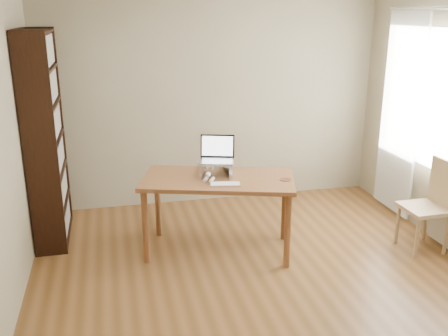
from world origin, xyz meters
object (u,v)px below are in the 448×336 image
keyboard (225,184)px  laptop (215,154)px  cat (212,168)px  bookshelf (46,139)px  desk (218,187)px  chair (431,202)px

keyboard → laptop: bearing=103.1°
keyboard → cat: bearing=109.8°
bookshelf → laptop: size_ratio=5.52×
bookshelf → keyboard: (1.60, -0.91, -0.29)m
bookshelf → desk: 1.78m
bookshelf → cat: (1.55, -0.58, -0.23)m
laptop → cat: (-0.04, -0.03, -0.12)m
desk → laptop: bearing=107.1°
bookshelf → chair: bearing=-17.2°
desk → chair: size_ratio=1.74×
cat → chair: cat is taller
bookshelf → laptop: bearing=-19.2°
keyboard → chair: size_ratio=0.33×
laptop → keyboard: bearing=-70.3°
desk → keyboard: 0.24m
laptop → chair: 2.14m
keyboard → chair: 2.03m
keyboard → desk: bearing=104.7°
chair → desk: bearing=166.9°
bookshelf → keyboard: size_ratio=7.06×
laptop → chair: bearing=1.4°
laptop → keyboard: 0.40m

